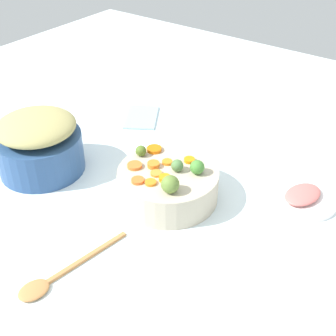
{
  "coord_description": "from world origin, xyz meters",
  "views": [
    {
      "loc": [
        -0.71,
        -0.61,
        0.76
      ],
      "look_at": [
        0.03,
        -0.06,
        0.11
      ],
      "focal_mm": 49.16,
      "sensor_mm": 36.0,
      "label": 1
    }
  ],
  "objects_px": {
    "serving_bowl_carrots": "(168,185)",
    "metal_pot": "(41,153)",
    "ham_plate": "(298,195)",
    "wooden_spoon": "(51,280)"
  },
  "relations": [
    {
      "from": "serving_bowl_carrots",
      "to": "metal_pot",
      "type": "distance_m",
      "value": 0.37
    },
    {
      "from": "metal_pot",
      "to": "ham_plate",
      "type": "height_order",
      "value": "metal_pot"
    },
    {
      "from": "serving_bowl_carrots",
      "to": "ham_plate",
      "type": "height_order",
      "value": "serving_bowl_carrots"
    },
    {
      "from": "serving_bowl_carrots",
      "to": "metal_pot",
      "type": "bearing_deg",
      "value": 106.24
    },
    {
      "from": "metal_pot",
      "to": "serving_bowl_carrots",
      "type": "bearing_deg",
      "value": -73.76
    },
    {
      "from": "serving_bowl_carrots",
      "to": "metal_pot",
      "type": "relative_size",
      "value": 1.09
    },
    {
      "from": "serving_bowl_carrots",
      "to": "ham_plate",
      "type": "distance_m",
      "value": 0.34
    },
    {
      "from": "wooden_spoon",
      "to": "ham_plate",
      "type": "distance_m",
      "value": 0.64
    },
    {
      "from": "serving_bowl_carrots",
      "to": "wooden_spoon",
      "type": "distance_m",
      "value": 0.37
    },
    {
      "from": "serving_bowl_carrots",
      "to": "metal_pot",
      "type": "height_order",
      "value": "metal_pot"
    }
  ]
}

